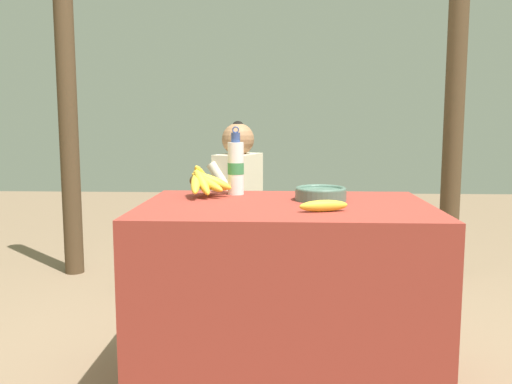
% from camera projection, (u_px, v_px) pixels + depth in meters
% --- Properties ---
extents(ground_plane, '(12.00, 12.00, 0.00)m').
position_uv_depth(ground_plane, '(284.00, 383.00, 2.25)').
color(ground_plane, '#846B51').
extents(market_counter, '(1.15, 0.79, 0.75)m').
position_uv_depth(market_counter, '(285.00, 296.00, 2.20)').
color(market_counter, maroon).
rests_on(market_counter, ground_plane).
extents(banana_bunch_ripe, '(0.19, 0.29, 0.15)m').
position_uv_depth(banana_bunch_ripe, '(205.00, 181.00, 2.34)').
color(banana_bunch_ripe, '#4C381E').
rests_on(banana_bunch_ripe, market_counter).
extents(serving_bowl, '(0.21, 0.21, 0.06)m').
position_uv_depth(serving_bowl, '(321.00, 193.00, 2.24)').
color(serving_bowl, '#4C6B5B').
rests_on(serving_bowl, market_counter).
extents(water_bottle, '(0.07, 0.07, 0.30)m').
position_uv_depth(water_bottle, '(236.00, 167.00, 2.41)').
color(water_bottle, white).
rests_on(water_bottle, market_counter).
extents(loose_banana_front, '(0.19, 0.09, 0.04)m').
position_uv_depth(loose_banana_front, '(324.00, 206.00, 1.96)').
color(loose_banana_front, gold).
rests_on(loose_banana_front, market_counter).
extents(wooden_bench, '(1.36, 0.32, 0.43)m').
position_uv_depth(wooden_bench, '(255.00, 237.00, 3.41)').
color(wooden_bench, '#4C3823').
rests_on(wooden_bench, ground_plane).
extents(seated_vendor, '(0.46, 0.43, 1.08)m').
position_uv_depth(seated_vendor, '(231.00, 194.00, 3.36)').
color(seated_vendor, '#564C60').
rests_on(seated_vendor, ground_plane).
extents(banana_bunch_green, '(0.17, 0.28, 0.12)m').
position_uv_depth(banana_bunch_green, '(320.00, 216.00, 3.37)').
color(banana_bunch_green, '#4C381E').
rests_on(banana_bunch_green, wooden_bench).
extents(support_post_near, '(0.13, 0.13, 2.21)m').
position_uv_depth(support_post_near, '(68.00, 117.00, 3.75)').
color(support_post_near, '#4C3823').
rests_on(support_post_near, ground_plane).
extents(support_post_far, '(0.13, 0.13, 2.21)m').
position_uv_depth(support_post_far, '(454.00, 117.00, 3.62)').
color(support_post_far, '#4C3823').
rests_on(support_post_far, ground_plane).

